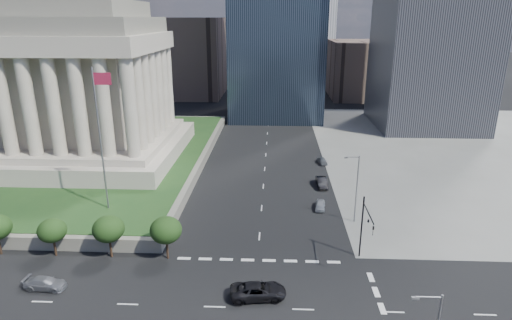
# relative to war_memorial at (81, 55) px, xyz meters

# --- Properties ---
(ground) EXTENTS (500.00, 500.00, 0.00)m
(ground) POSITION_rel_war_memorial_xyz_m (34.00, 52.00, -21.40)
(ground) COLOR black
(ground) RESTS_ON ground
(sidewalk_ne) EXTENTS (68.00, 90.00, 0.03)m
(sidewalk_ne) POSITION_rel_war_memorial_xyz_m (80.00, 12.00, -21.38)
(sidewalk_ne) COLOR slate
(sidewalk_ne) RESTS_ON ground
(plaza_terrace) EXTENTS (66.00, 70.00, 1.80)m
(plaza_terrace) POSITION_rel_war_memorial_xyz_m (-11.00, 2.00, -20.50)
(plaza_terrace) COLOR #5F5C51
(plaza_terrace) RESTS_ON ground
(plaza_lawn) EXTENTS (64.00, 68.00, 0.10)m
(plaza_lawn) POSITION_rel_war_memorial_xyz_m (-11.00, 2.00, -19.55)
(plaza_lawn) COLOR #1E3E19
(plaza_lawn) RESTS_ON plaza_terrace
(war_memorial) EXTENTS (34.00, 34.00, 39.00)m
(war_memorial) POSITION_rel_war_memorial_xyz_m (0.00, 0.00, 0.00)
(war_memorial) COLOR #A19787
(war_memorial) RESTS_ON plaza_lawn
(flagpole) EXTENTS (2.52, 0.24, 20.00)m
(flagpole) POSITION_rel_war_memorial_xyz_m (12.17, -24.00, -8.29)
(flagpole) COLOR slate
(flagpole) RESTS_ON plaza_lawn
(midrise_glass) EXTENTS (26.00, 26.00, 60.00)m
(midrise_glass) POSITION_rel_war_memorial_xyz_m (36.00, 47.00, 8.60)
(midrise_glass) COLOR black
(midrise_glass) RESTS_ON ground
(building_filler_ne) EXTENTS (20.00, 30.00, 20.00)m
(building_filler_ne) POSITION_rel_war_memorial_xyz_m (66.00, 82.00, -11.40)
(building_filler_ne) COLOR brown
(building_filler_ne) RESTS_ON ground
(building_filler_nw) EXTENTS (24.00, 30.00, 28.00)m
(building_filler_nw) POSITION_rel_war_memorial_xyz_m (4.00, 82.00, -7.40)
(building_filler_nw) COLOR brown
(building_filler_nw) RESTS_ON ground
(traffic_signal_ne) EXTENTS (0.30, 5.74, 8.00)m
(traffic_signal_ne) POSITION_rel_war_memorial_xyz_m (46.50, -34.30, -16.15)
(traffic_signal_ne) COLOR black
(traffic_signal_ne) RESTS_ON ground
(street_lamp_north) EXTENTS (2.13, 0.22, 10.00)m
(street_lamp_north) POSITION_rel_war_memorial_xyz_m (47.33, -23.00, -15.74)
(street_lamp_north) COLOR slate
(street_lamp_north) RESTS_ON ground
(pickup_truck) EXTENTS (6.21, 3.47, 1.64)m
(pickup_truck) POSITION_rel_war_memorial_xyz_m (34.37, -41.25, -20.58)
(pickup_truck) COLOR black
(pickup_truck) RESTS_ON ground
(suv_grey) EXTENTS (2.07, 4.61, 1.31)m
(suv_grey) POSITION_rel_war_memorial_xyz_m (11.24, -40.74, -20.74)
(suv_grey) COLOR slate
(suv_grey) RESTS_ON ground
(parked_sedan_near) EXTENTS (1.93, 3.83, 1.25)m
(parked_sedan_near) POSITION_rel_war_memorial_xyz_m (43.00, -18.91, -20.77)
(parked_sedan_near) COLOR #9EA1A7
(parked_sedan_near) RESTS_ON ground
(parked_sedan_mid) EXTENTS (4.83, 1.87, 1.57)m
(parked_sedan_mid) POSITION_rel_war_memorial_xyz_m (44.16, -9.64, -20.62)
(parked_sedan_mid) COLOR black
(parked_sedan_mid) RESTS_ON ground
(parked_sedan_far) EXTENTS (3.79, 2.04, 1.22)m
(parked_sedan_far) POSITION_rel_war_memorial_xyz_m (45.50, 2.76, -20.79)
(parked_sedan_far) COLOR slate
(parked_sedan_far) RESTS_ON ground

